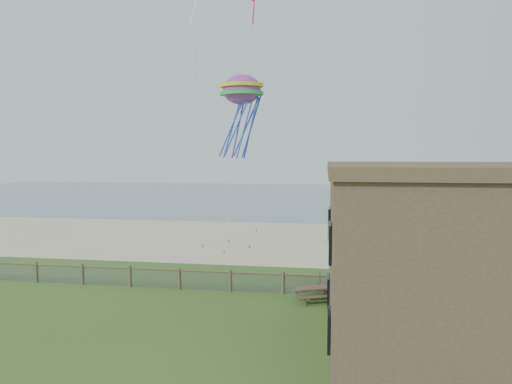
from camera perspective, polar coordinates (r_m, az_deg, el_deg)
ground at (r=20.99m, az=-6.76°, el=-16.97°), size 160.00×160.00×0.00m
sand_beach at (r=41.85m, az=1.34°, el=-5.95°), size 72.00×20.00×0.02m
ocean at (r=85.30m, az=5.15°, el=-0.52°), size 160.00×68.00×0.02m
chainlink_fence at (r=26.34m, az=-3.22°, el=-11.15°), size 36.20×0.20×1.25m
motel_deck at (r=26.11m, az=26.18°, el=-12.46°), size 15.00×2.00×0.50m
picnic_table at (r=24.90m, az=7.36°, el=-12.45°), size 2.37×2.09×0.83m
octopus_kite at (r=32.35m, az=-1.80°, el=9.80°), size 3.64×3.08×6.39m
kite_red at (r=34.82m, az=-0.45°, el=22.78°), size 2.07×1.84×2.62m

